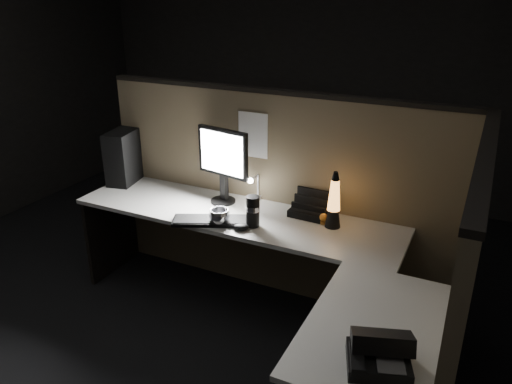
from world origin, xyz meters
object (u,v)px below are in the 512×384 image
at_px(monitor, 223,159).
at_px(desk_phone, 378,353).
at_px(lava_lamp, 334,204).
at_px(pc_tower, 126,155).
at_px(keyboard, 210,221).

distance_m(monitor, desk_phone, 1.85).
height_order(monitor, lava_lamp, monitor).
xyz_separation_m(pc_tower, monitor, (0.90, -0.04, 0.12)).
xyz_separation_m(pc_tower, lava_lamp, (1.73, -0.09, -0.05)).
height_order(pc_tower, desk_phone, pc_tower).
bearing_deg(lava_lamp, keyboard, -158.38).
distance_m(keyboard, lava_lamp, 0.81).
bearing_deg(lava_lamp, monitor, 176.31).
distance_m(pc_tower, keyboard, 1.08).
relative_size(pc_tower, keyboard, 0.84).
bearing_deg(desk_phone, lava_lamp, 97.30).
bearing_deg(keyboard, monitor, 80.17).
relative_size(lava_lamp, desk_phone, 1.23).
height_order(pc_tower, lava_lamp, pc_tower).
xyz_separation_m(keyboard, lava_lamp, (0.74, 0.29, 0.14)).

